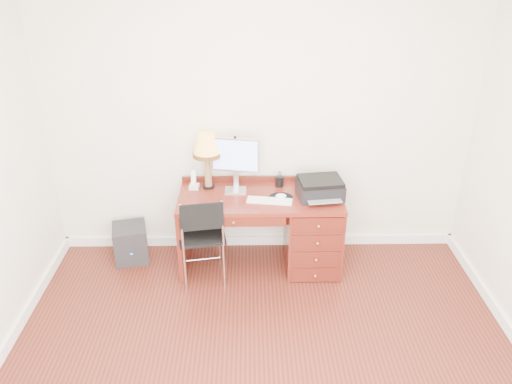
{
  "coord_description": "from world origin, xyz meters",
  "views": [
    {
      "loc": [
        -0.1,
        -2.64,
        2.88
      ],
      "look_at": [
        -0.04,
        1.2,
        0.89
      ],
      "focal_mm": 35.0,
      "sensor_mm": 36.0,
      "label": 1
    }
  ],
  "objects_px": {
    "desk": "(294,227)",
    "chair": "(201,231)",
    "phone": "(194,183)",
    "equipment_box": "(131,243)",
    "printer": "(320,188)",
    "monitor": "(235,158)",
    "leg_lamp": "(207,148)"
  },
  "relations": [
    {
      "from": "monitor",
      "to": "phone",
      "type": "height_order",
      "value": "monitor"
    },
    {
      "from": "desk",
      "to": "chair",
      "type": "xyz_separation_m",
      "value": [
        -0.86,
        -0.26,
        0.12
      ]
    },
    {
      "from": "printer",
      "to": "phone",
      "type": "bearing_deg",
      "value": 164.28
    },
    {
      "from": "desk",
      "to": "monitor",
      "type": "height_order",
      "value": "monitor"
    },
    {
      "from": "desk",
      "to": "phone",
      "type": "height_order",
      "value": "phone"
    },
    {
      "from": "desk",
      "to": "leg_lamp",
      "type": "xyz_separation_m",
      "value": [
        -0.81,
        0.17,
        0.74
      ]
    },
    {
      "from": "monitor",
      "to": "printer",
      "type": "bearing_deg",
      "value": -0.78
    },
    {
      "from": "monitor",
      "to": "leg_lamp",
      "type": "height_order",
      "value": "leg_lamp"
    },
    {
      "from": "phone",
      "to": "chair",
      "type": "distance_m",
      "value": 0.5
    },
    {
      "from": "printer",
      "to": "phone",
      "type": "distance_m",
      "value": 1.18
    },
    {
      "from": "printer",
      "to": "desk",
      "type": "bearing_deg",
      "value": 166.5
    },
    {
      "from": "monitor",
      "to": "chair",
      "type": "height_order",
      "value": "monitor"
    },
    {
      "from": "printer",
      "to": "leg_lamp",
      "type": "relative_size",
      "value": 0.8
    },
    {
      "from": "phone",
      "to": "equipment_box",
      "type": "bearing_deg",
      "value": -170.23
    },
    {
      "from": "leg_lamp",
      "to": "phone",
      "type": "bearing_deg",
      "value": -172.22
    },
    {
      "from": "printer",
      "to": "chair",
      "type": "xyz_separation_m",
      "value": [
        -1.08,
        -0.24,
        -0.31
      ]
    },
    {
      "from": "desk",
      "to": "equipment_box",
      "type": "distance_m",
      "value": 1.61
    },
    {
      "from": "monitor",
      "to": "printer",
      "type": "xyz_separation_m",
      "value": [
        0.77,
        -0.15,
        -0.24
      ]
    },
    {
      "from": "equipment_box",
      "to": "printer",
      "type": "bearing_deg",
      "value": -16.85
    },
    {
      "from": "leg_lamp",
      "to": "equipment_box",
      "type": "height_order",
      "value": "leg_lamp"
    },
    {
      "from": "desk",
      "to": "chair",
      "type": "bearing_deg",
      "value": -163.1
    },
    {
      "from": "desk",
      "to": "phone",
      "type": "relative_size",
      "value": 8.07
    },
    {
      "from": "chair",
      "to": "phone",
      "type": "bearing_deg",
      "value": 92.04
    },
    {
      "from": "monitor",
      "to": "equipment_box",
      "type": "height_order",
      "value": "monitor"
    },
    {
      "from": "monitor",
      "to": "printer",
      "type": "relative_size",
      "value": 1.19
    },
    {
      "from": "printer",
      "to": "phone",
      "type": "xyz_separation_m",
      "value": [
        -1.16,
        0.18,
        -0.03
      ]
    },
    {
      "from": "phone",
      "to": "leg_lamp",
      "type": "bearing_deg",
      "value": 12.39
    },
    {
      "from": "monitor",
      "to": "desk",
      "type": "bearing_deg",
      "value": -2.41
    },
    {
      "from": "leg_lamp",
      "to": "phone",
      "type": "height_order",
      "value": "leg_lamp"
    },
    {
      "from": "desk",
      "to": "printer",
      "type": "relative_size",
      "value": 3.47
    },
    {
      "from": "monitor",
      "to": "phone",
      "type": "distance_m",
      "value": 0.48
    },
    {
      "from": "printer",
      "to": "leg_lamp",
      "type": "distance_m",
      "value": 1.09
    }
  ]
}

